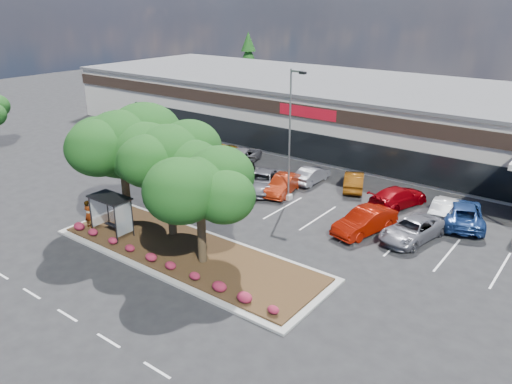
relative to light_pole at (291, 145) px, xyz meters
The scene contains 25 objects.
ground 15.89m from the light_pole, 82.32° to the right, with size 160.00×160.00×0.00m, color black.
retail_store 18.93m from the light_pole, 83.61° to the left, with size 80.40×25.20×6.25m.
landscape_island 11.93m from the light_pole, 89.79° to the right, with size 18.00×6.00×0.26m.
lane_markings 6.71m from the light_pole, 68.05° to the right, with size 33.12×20.06×0.01m.
shrub_row 13.79m from the light_pole, 89.83° to the right, with size 17.00×0.80×0.50m, color maroon, non-canonical shape.
bus_shelter 13.52m from the light_pole, 114.13° to the right, with size 2.75×1.55×2.59m.
island_tree_west 12.19m from the light_pole, 119.26° to the right, with size 7.20×7.20×7.89m, color #143D15, non-canonical shape.
island_tree_mid 10.25m from the light_pole, 103.90° to the right, with size 6.60×6.60×7.32m, color #143D15, non-canonical shape.
island_tree_east 11.57m from the light_pole, 82.33° to the right, with size 5.80×5.80×6.50m, color #143D15, non-canonical shape.
conifer_north_west 41.65m from the light_pole, 132.18° to the left, with size 4.40×4.40×10.00m, color #143D15.
person_waiting 15.04m from the light_pole, 120.96° to the right, with size 0.70×0.46×1.91m, color #594C47.
light_pole is the anchor object (origin of this frame).
car_0 10.04m from the light_pole, 158.87° to the right, with size 1.61×4.61×1.52m, color silver.
car_1 6.77m from the light_pole, behind, with size 2.13×5.24×1.52m, color black.
car_2 3.90m from the light_pole, 144.87° to the left, with size 1.56×4.47×1.47m, color maroon.
car_3 4.67m from the light_pole, behind, with size 2.47×5.35×1.49m, color #56565E.
car_4 8.21m from the light_pole, 14.64° to the right, with size 1.72×4.92×1.62m, color #850F03.
car_6 10.73m from the light_pole, ahead, with size 2.33×5.06×1.41m, color slate.
car_9 13.20m from the light_pole, 155.33° to the left, with size 1.65×4.09×1.39m, color brown.
car_10 10.59m from the light_pole, 149.41° to the left, with size 2.45×5.32×1.48m, color #59585F.
car_11 5.74m from the light_pole, 98.34° to the left, with size 1.43×4.11×1.35m, color slate.
car_12 6.88m from the light_pole, 60.13° to the left, with size 1.51×4.33×1.43m, color #673408.
car_13 8.87m from the light_pole, 27.87° to the left, with size 2.08×5.11×1.48m, color #7F0208.
car_14 12.87m from the light_pole, 16.38° to the left, with size 2.60×5.63×1.56m, color navy.
car_15 11.83m from the light_pole, 19.59° to the left, with size 1.54×4.42×1.46m, color silver.
Camera 1 is at (17.35, -14.81, 14.49)m, focal length 35.00 mm.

